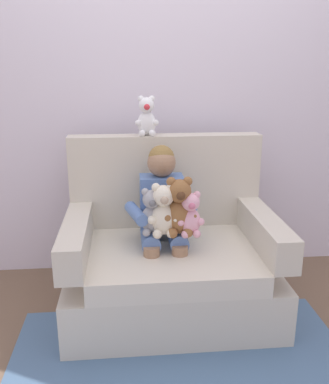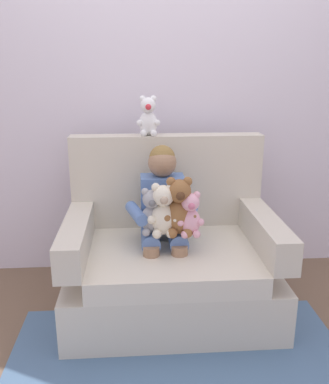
{
  "view_description": "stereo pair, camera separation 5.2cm",
  "coord_description": "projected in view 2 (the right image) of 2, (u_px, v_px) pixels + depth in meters",
  "views": [
    {
      "loc": [
        -0.26,
        -2.28,
        1.46
      ],
      "look_at": [
        -0.04,
        -0.05,
        0.78
      ],
      "focal_mm": 39.19,
      "sensor_mm": 36.0,
      "label": 1
    },
    {
      "loc": [
        -0.21,
        -2.29,
        1.46
      ],
      "look_at": [
        -0.04,
        -0.05,
        0.78
      ],
      "focal_mm": 39.19,
      "sensor_mm": 36.0,
      "label": 2
    }
  ],
  "objects": [
    {
      "name": "plush_grey",
      "position": [
        152.0,
        213.0,
        2.36
      ],
      "size": [
        0.16,
        0.13,
        0.27
      ],
      "rotation": [
        0.0,
        0.0,
        0.09
      ],
      "color": "#9E9EA3",
      "rests_on": "armchair"
    },
    {
      "name": "armchair",
      "position": [
        171.0,
        259.0,
        2.58
      ],
      "size": [
        1.24,
        0.89,
        1.04
      ],
      "color": "beige",
      "rests_on": "ground"
    },
    {
      "name": "seated_child",
      "position": [
        163.0,
        209.0,
        2.5
      ],
      "size": [
        0.45,
        0.39,
        0.82
      ],
      "rotation": [
        0.0,
        0.0,
        -0.01
      ],
      "color": "#597AB7",
      "rests_on": "armchair"
    },
    {
      "name": "plush_pink",
      "position": [
        190.0,
        215.0,
        2.33
      ],
      "size": [
        0.15,
        0.13,
        0.26
      ],
      "rotation": [
        0.0,
        0.0,
        -0.3
      ],
      "color": "#EAA8BC",
      "rests_on": "armchair"
    },
    {
      "name": "plush_cream",
      "position": [
        163.0,
        211.0,
        2.33
      ],
      "size": [
        0.18,
        0.15,
        0.31
      ],
      "rotation": [
        0.0,
        0.0,
        0.37
      ],
      "color": "silver",
      "rests_on": "armchair"
    },
    {
      "name": "back_wall",
      "position": [
        163.0,
        90.0,
        2.9
      ],
      "size": [
        6.0,
        0.1,
        2.6
      ],
      "primitive_type": "cube",
      "color": "silver",
      "rests_on": "ground"
    },
    {
      "name": "ground_plane",
      "position": [
        171.0,
        309.0,
        2.62
      ],
      "size": [
        8.0,
        8.0,
        0.0
      ],
      "primitive_type": "plane",
      "color": "brown"
    },
    {
      "name": "plush_brown",
      "position": [
        179.0,
        208.0,
        2.34
      ],
      "size": [
        0.2,
        0.16,
        0.34
      ],
      "rotation": [
        0.0,
        0.0,
        0.06
      ],
      "color": "brown",
      "rests_on": "armchair"
    },
    {
      "name": "plush_white_on_backrest",
      "position": [
        148.0,
        117.0,
        2.63
      ],
      "size": [
        0.15,
        0.12,
        0.25
      ],
      "rotation": [
        0.0,
        0.0,
        -0.02
      ],
      "color": "white",
      "rests_on": "armchair"
    }
  ]
}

